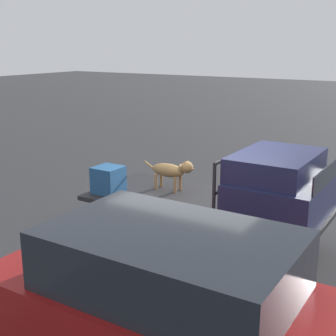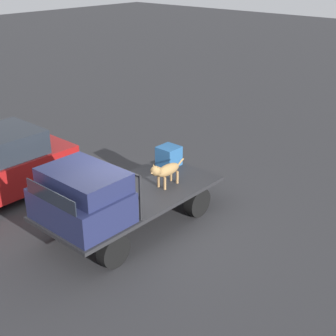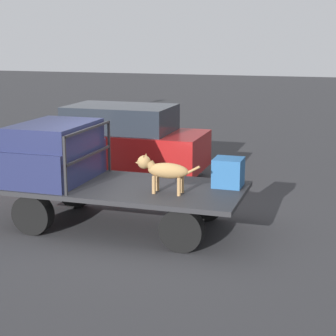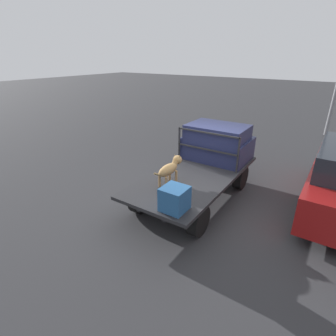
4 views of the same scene
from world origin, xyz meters
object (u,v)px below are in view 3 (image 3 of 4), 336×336
at_px(flatbed_truck, 123,196).
at_px(cargo_crate, 228,172).
at_px(parked_sedan, 115,141).
at_px(dog, 162,170).

bearing_deg(flatbed_truck, cargo_crate, -164.70).
relative_size(flatbed_truck, parked_sedan, 0.95).
bearing_deg(dog, parked_sedan, -62.23).
bearing_deg(parked_sedan, dog, 122.12).
height_order(flatbed_truck, dog, dog).
height_order(cargo_crate, parked_sedan, parked_sedan).
bearing_deg(parked_sedan, cargo_crate, 137.73).
bearing_deg(cargo_crate, flatbed_truck, 15.30).
distance_m(flatbed_truck, cargo_crate, 1.87).
bearing_deg(cargo_crate, dog, 37.55).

